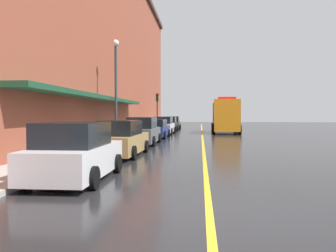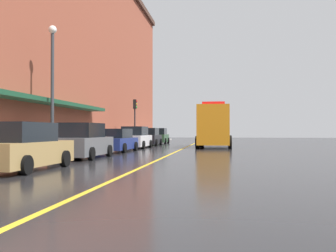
% 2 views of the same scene
% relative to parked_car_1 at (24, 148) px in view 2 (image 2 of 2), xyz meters
% --- Properties ---
extents(ground_plane, '(112.00, 112.00, 0.00)m').
position_rel_parked_car_1_xyz_m(ground_plane, '(3.96, 15.57, -0.81)').
color(ground_plane, '#232326').
extents(sidewalk_left, '(2.40, 70.00, 0.15)m').
position_rel_parked_car_1_xyz_m(sidewalk_left, '(-2.24, 15.57, -0.73)').
color(sidewalk_left, '#ADA8A0').
rests_on(sidewalk_left, ground).
extents(lane_center_stripe, '(0.16, 70.00, 0.01)m').
position_rel_parked_car_1_xyz_m(lane_center_stripe, '(3.96, 15.57, -0.80)').
color(lane_center_stripe, gold).
rests_on(lane_center_stripe, ground).
extents(parked_car_1, '(2.07, 4.93, 1.72)m').
position_rel_parked_car_1_xyz_m(parked_car_1, '(0.00, 0.00, 0.00)').
color(parked_car_1, '#A5844C').
rests_on(parked_car_1, ground).
extents(parked_car_2, '(2.06, 4.80, 1.82)m').
position_rel_parked_car_1_xyz_m(parked_car_2, '(-0.05, 6.41, 0.04)').
color(parked_car_2, '#595B60').
rests_on(parked_car_2, ground).
extents(parked_car_3, '(2.13, 4.83, 1.55)m').
position_rel_parked_car_1_xyz_m(parked_car_3, '(0.01, 12.79, -0.07)').
color(parked_car_3, navy).
rests_on(parked_car_3, ground).
extents(parked_car_4, '(2.16, 4.55, 1.76)m').
position_rel_parked_car_1_xyz_m(parked_car_4, '(0.07, 18.42, 0.02)').
color(parked_car_4, silver).
rests_on(parked_car_4, ground).
extents(parked_car_5, '(2.16, 4.17, 1.69)m').
position_rel_parked_car_1_xyz_m(parked_car_5, '(0.02, 24.55, -0.02)').
color(parked_car_5, black).
rests_on(parked_car_5, ground).
extents(parked_car_6, '(2.11, 4.24, 1.71)m').
position_rel_parked_car_1_xyz_m(parked_car_6, '(0.07, 30.22, -0.01)').
color(parked_car_6, '#2D5133').
rests_on(parked_car_6, ground).
extents(utility_truck, '(2.95, 8.05, 3.70)m').
position_rel_parked_car_1_xyz_m(utility_truck, '(6.43, 21.05, 0.96)').
color(utility_truck, orange).
rests_on(utility_truck, ground).
extents(parking_meter_0, '(0.14, 0.18, 1.33)m').
position_rel_parked_car_1_xyz_m(parking_meter_0, '(-1.39, 26.59, 0.25)').
color(parking_meter_0, '#4C4C51').
rests_on(parking_meter_0, sidewalk_left).
extents(parking_meter_1, '(0.14, 0.18, 1.33)m').
position_rel_parked_car_1_xyz_m(parking_meter_1, '(-1.39, 29.45, 0.25)').
color(parking_meter_1, '#4C4C51').
rests_on(parking_meter_1, sidewalk_left).
extents(parking_meter_2, '(0.14, 0.18, 1.33)m').
position_rel_parked_car_1_xyz_m(parking_meter_2, '(-1.39, 13.25, 0.25)').
color(parking_meter_2, '#4C4C51').
rests_on(parking_meter_2, sidewalk_left).
extents(street_lamp_left, '(0.44, 0.44, 6.94)m').
position_rel_parked_car_1_xyz_m(street_lamp_left, '(-1.99, 6.95, 3.59)').
color(street_lamp_left, '#33383D').
rests_on(street_lamp_left, sidewalk_left).
extents(traffic_light_near, '(0.38, 0.36, 4.30)m').
position_rel_parked_car_1_xyz_m(traffic_light_near, '(-1.33, 24.54, 2.35)').
color(traffic_light_near, '#232326').
rests_on(traffic_light_near, sidewalk_left).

